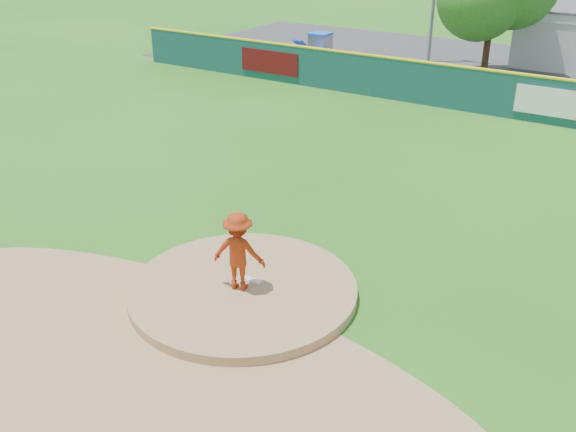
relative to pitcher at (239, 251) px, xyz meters
The scene contains 9 objects.
ground 1.23m from the pitcher, 79.71° to the left, with size 120.00×120.00×0.00m, color #286B19.
pitchers_mound 1.23m from the pitcher, 79.71° to the left, with size 5.50×5.50×0.50m, color #9E774C.
pitching_rubber 1.04m from the pitcher, 87.44° to the left, with size 0.60×0.15×0.04m, color white.
infield_dirt_arc 3.15m from the pitcher, 89.65° to the right, with size 15.40×15.40×0.01m, color #9E774C.
parking_lot 27.13m from the pitcher, 89.96° to the left, with size 44.00×16.00×0.02m, color #38383A.
pitcher is the anchor object (origin of this frame).
fence_banners 18.47m from the pitcher, 102.67° to the left, with size 18.38×0.04×1.20m.
playground_slide 25.85m from the pitcher, 116.09° to the left, with size 1.15×3.23×1.78m.
outfield_fence 18.10m from the pitcher, 89.94° to the left, with size 40.00×0.14×2.07m.
Camera 1 is at (8.04, -10.47, 8.46)m, focal length 40.00 mm.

